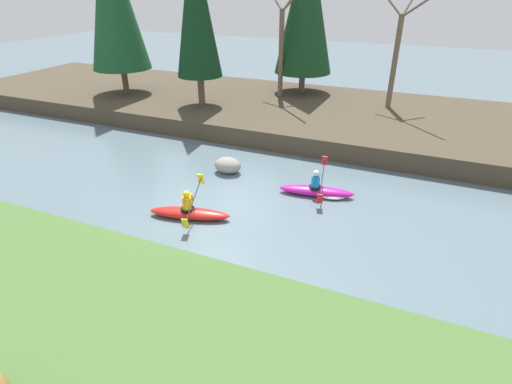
# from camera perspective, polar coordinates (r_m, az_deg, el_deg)

# --- Properties ---
(ground_plane) EXTENTS (90.00, 90.00, 0.00)m
(ground_plane) POSITION_cam_1_polar(r_m,az_deg,el_deg) (13.97, -6.26, -2.26)
(ground_plane) COLOR slate
(riverbank_near) EXTENTS (44.00, 7.59, 0.73)m
(riverbank_near) POSITION_cam_1_polar(r_m,az_deg,el_deg) (9.59, -28.63, -20.08)
(riverbank_near) COLOR #476B33
(riverbank_near) RESTS_ON ground
(riverbank_far) EXTENTS (44.00, 10.21, 0.88)m
(riverbank_far) POSITION_cam_1_polar(r_m,az_deg,el_deg) (23.00, 6.84, 11.16)
(riverbank_far) COLOR #473D2D
(riverbank_far) RESTS_ON ground
(conifer_tree_left) EXTENTS (2.40, 2.40, 8.62)m
(conifer_tree_left) POSITION_cam_1_polar(r_m,az_deg,el_deg) (22.18, -8.59, 24.97)
(conifer_tree_left) COLOR brown
(conifer_tree_left) RESTS_ON riverbank_far
(conifer_tree_mid_left) EXTENTS (3.40, 3.40, 8.90)m
(conifer_tree_mid_left) POSITION_cam_1_polar(r_m,az_deg,el_deg) (25.09, 7.16, 25.27)
(conifer_tree_mid_left) COLOR brown
(conifer_tree_mid_left) RESTS_ON riverbank_far
(bare_tree_upstream) EXTENTS (3.52, 3.48, 6.39)m
(bare_tree_upstream) POSITION_cam_1_polar(r_m,az_deg,el_deg) (24.26, 3.75, 20.50)
(bare_tree_upstream) COLOR brown
(bare_tree_upstream) RESTS_ON riverbank_far
(bare_tree_mid_upstream) EXTENTS (3.45, 3.40, 6.24)m
(bare_tree_mid_upstream) POSITION_cam_1_polar(r_m,az_deg,el_deg) (23.00, 19.51, 18.51)
(bare_tree_mid_upstream) COLOR brown
(bare_tree_mid_upstream) RESTS_ON riverbank_far
(kayaker_lead) EXTENTS (2.79, 2.06, 1.20)m
(kayaker_lead) POSITION_cam_1_polar(r_m,az_deg,el_deg) (14.78, 9.05, 0.19)
(kayaker_lead) COLOR #C61999
(kayaker_lead) RESTS_ON ground
(kayaker_middle) EXTENTS (2.78, 2.05, 1.20)m
(kayaker_middle) POSITION_cam_1_polar(r_m,az_deg,el_deg) (13.39, -9.41, -2.84)
(kayaker_middle) COLOR red
(kayaker_middle) RESTS_ON ground
(boulder_midstream) EXTENTS (1.12, 0.88, 0.64)m
(boulder_midstream) POSITION_cam_1_polar(r_m,az_deg,el_deg) (16.40, -4.06, 3.84)
(boulder_midstream) COLOR gray
(boulder_midstream) RESTS_ON ground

